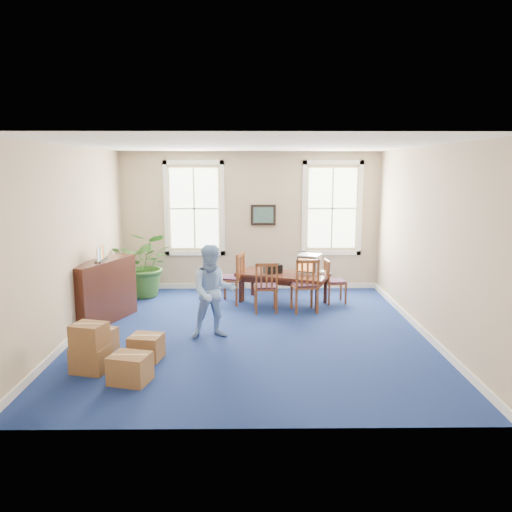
{
  "coord_description": "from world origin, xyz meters",
  "views": [
    {
      "loc": [
        -0.0,
        -8.34,
        2.85
      ],
      "look_at": [
        0.1,
        0.6,
        1.25
      ],
      "focal_mm": 35.0,
      "sensor_mm": 36.0,
      "label": 1
    }
  ],
  "objects_px": {
    "man": "(213,292)",
    "credenza": "(102,290)",
    "crt_tv": "(309,264)",
    "potted_plant": "(146,264)",
    "conference_table": "(283,288)",
    "chair_near_left": "(266,286)",
    "cardboard_boxes": "(105,344)"
  },
  "relations": [
    {
      "from": "crt_tv",
      "to": "cardboard_boxes",
      "type": "xyz_separation_m",
      "value": [
        -3.32,
        -3.54,
        -0.47
      ]
    },
    {
      "from": "crt_tv",
      "to": "credenza",
      "type": "bearing_deg",
      "value": -138.56
    },
    {
      "from": "conference_table",
      "to": "man",
      "type": "distance_m",
      "value": 2.57
    },
    {
      "from": "man",
      "to": "credenza",
      "type": "relative_size",
      "value": 1.02
    },
    {
      "from": "man",
      "to": "credenza",
      "type": "bearing_deg",
      "value": 147.03
    },
    {
      "from": "conference_table",
      "to": "credenza",
      "type": "height_order",
      "value": "credenza"
    },
    {
      "from": "credenza",
      "to": "potted_plant",
      "type": "bearing_deg",
      "value": 98.11
    },
    {
      "from": "crt_tv",
      "to": "man",
      "type": "relative_size",
      "value": 0.3
    },
    {
      "from": "potted_plant",
      "to": "cardboard_boxes",
      "type": "relative_size",
      "value": 1.13
    },
    {
      "from": "chair_near_left",
      "to": "man",
      "type": "distance_m",
      "value": 1.8
    },
    {
      "from": "chair_near_left",
      "to": "cardboard_boxes",
      "type": "relative_size",
      "value": 0.79
    },
    {
      "from": "chair_near_left",
      "to": "man",
      "type": "height_order",
      "value": "man"
    },
    {
      "from": "crt_tv",
      "to": "cardboard_boxes",
      "type": "height_order",
      "value": "crt_tv"
    },
    {
      "from": "crt_tv",
      "to": "man",
      "type": "height_order",
      "value": "man"
    },
    {
      "from": "conference_table",
      "to": "credenza",
      "type": "xyz_separation_m",
      "value": [
        -3.44,
        -1.28,
        0.29
      ]
    },
    {
      "from": "cardboard_boxes",
      "to": "crt_tv",
      "type": "bearing_deg",
      "value": 46.84
    },
    {
      "from": "cardboard_boxes",
      "to": "potted_plant",
      "type": "bearing_deg",
      "value": 93.46
    },
    {
      "from": "chair_near_left",
      "to": "cardboard_boxes",
      "type": "xyz_separation_m",
      "value": [
        -2.38,
        -2.85,
        -0.14
      ]
    },
    {
      "from": "chair_near_left",
      "to": "credenza",
      "type": "relative_size",
      "value": 0.66
    },
    {
      "from": "conference_table",
      "to": "cardboard_boxes",
      "type": "relative_size",
      "value": 1.46
    },
    {
      "from": "credenza",
      "to": "cardboard_boxes",
      "type": "height_order",
      "value": "credenza"
    },
    {
      "from": "crt_tv",
      "to": "credenza",
      "type": "xyz_separation_m",
      "value": [
        -3.99,
        -1.32,
        -0.23
      ]
    },
    {
      "from": "cardboard_boxes",
      "to": "conference_table",
      "type": "bearing_deg",
      "value": 51.68
    },
    {
      "from": "crt_tv",
      "to": "chair_near_left",
      "type": "height_order",
      "value": "crt_tv"
    },
    {
      "from": "credenza",
      "to": "crt_tv",
      "type": "bearing_deg",
      "value": 39.37
    },
    {
      "from": "man",
      "to": "potted_plant",
      "type": "relative_size",
      "value": 1.09
    },
    {
      "from": "man",
      "to": "chair_near_left",
      "type": "bearing_deg",
      "value": 48.31
    },
    {
      "from": "potted_plant",
      "to": "man",
      "type": "bearing_deg",
      "value": -58.27
    },
    {
      "from": "crt_tv",
      "to": "chair_near_left",
      "type": "bearing_deg",
      "value": -120.85
    },
    {
      "from": "conference_table",
      "to": "potted_plant",
      "type": "bearing_deg",
      "value": -167.6
    },
    {
      "from": "man",
      "to": "credenza",
      "type": "distance_m",
      "value": 2.31
    },
    {
      "from": "conference_table",
      "to": "cardboard_boxes",
      "type": "distance_m",
      "value": 4.45
    }
  ]
}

